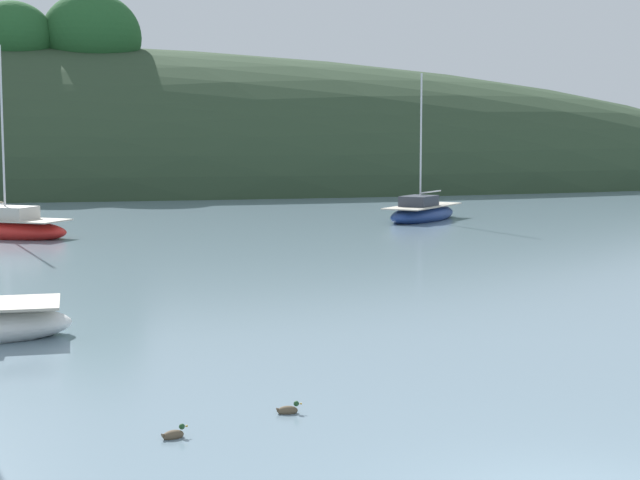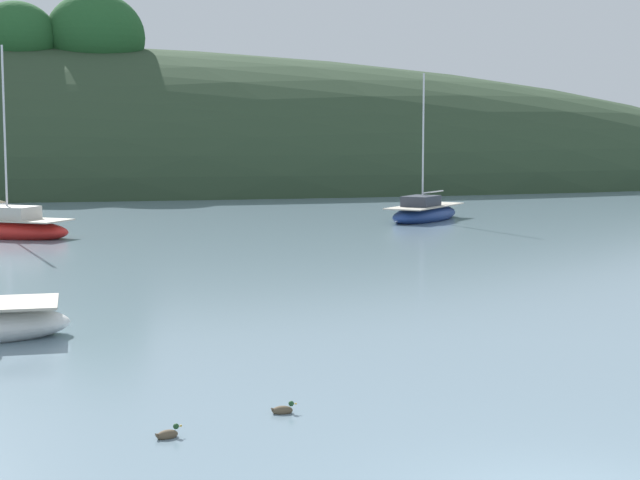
% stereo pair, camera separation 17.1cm
% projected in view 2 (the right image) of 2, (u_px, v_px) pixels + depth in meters
% --- Properties ---
extents(sailboat_black_sloop, '(6.95, 5.26, 8.47)m').
position_uv_depth(sailboat_black_sloop, '(2.00, 228.00, 44.07)').
color(sailboat_black_sloop, red).
rests_on(sailboat_black_sloop, ground).
extents(sailboat_grey_yawl, '(5.63, 6.32, 7.73)m').
position_uv_depth(sailboat_grey_yawl, '(424.00, 213.00, 52.31)').
color(sailboat_grey_yawl, navy).
rests_on(sailboat_grey_yawl, ground).
extents(duck_lone_right, '(0.42, 0.18, 0.24)m').
position_uv_depth(duck_lone_right, '(283.00, 410.00, 16.55)').
color(duck_lone_right, brown).
rests_on(duck_lone_right, ground).
extents(duck_straggler, '(0.41, 0.30, 0.24)m').
position_uv_depth(duck_straggler, '(168.00, 434.00, 15.22)').
color(duck_straggler, brown).
rests_on(duck_straggler, ground).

